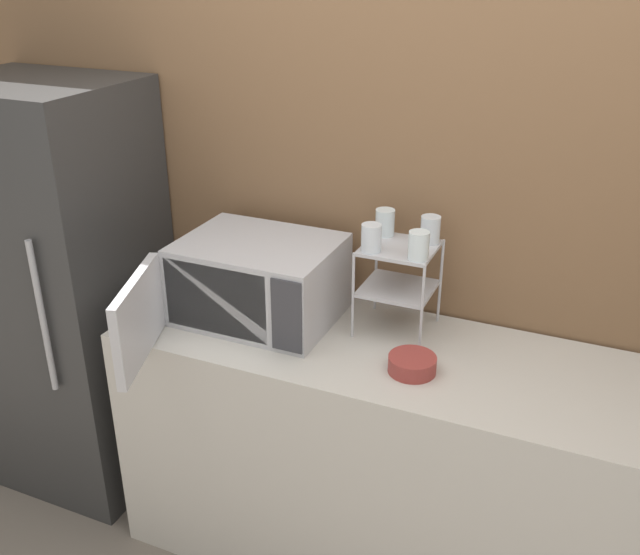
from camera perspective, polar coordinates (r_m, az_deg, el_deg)
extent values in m
cube|color=brown|center=(2.56, 8.89, 4.97)|extent=(8.00, 0.06, 2.60)
cube|color=#B7B2A8|center=(2.67, 5.58, -14.50)|extent=(1.94, 0.62, 0.93)
cube|color=#ADADB2|center=(2.55, -4.84, -0.16)|extent=(0.54, 0.42, 0.29)
cube|color=#B7B2A8|center=(2.42, -8.40, -1.82)|extent=(0.39, 0.01, 0.25)
cube|color=#333338|center=(2.30, -2.70, -3.14)|extent=(0.11, 0.01, 0.26)
cube|color=#ADADB2|center=(2.36, -14.30, -3.19)|extent=(0.17, 0.41, 0.28)
cylinder|color=#B2B2B7|center=(2.40, 2.65, -1.48)|extent=(0.01, 0.01, 0.31)
cylinder|color=#B2B2B7|center=(2.34, 8.16, -2.52)|extent=(0.01, 0.01, 0.31)
cylinder|color=#B2B2B7|center=(2.60, 4.50, 0.60)|extent=(0.01, 0.01, 0.31)
cylinder|color=#B2B2B7|center=(2.54, 9.62, -0.31)|extent=(0.01, 0.01, 0.31)
cube|color=#B2B2B7|center=(2.47, 6.23, -0.88)|extent=(0.24, 0.23, 0.01)
cube|color=#B2B2B7|center=(2.40, 6.40, 2.37)|extent=(0.24, 0.23, 0.01)
cylinder|color=silver|center=(2.34, 4.13, 3.19)|extent=(0.07, 0.07, 0.09)
cylinder|color=silver|center=(2.43, 8.82, 3.82)|extent=(0.07, 0.07, 0.09)
cylinder|color=silver|center=(2.29, 7.90, 2.56)|extent=(0.07, 0.07, 0.09)
cylinder|color=silver|center=(2.48, 5.22, 4.42)|extent=(0.07, 0.07, 0.09)
cylinder|color=maroon|center=(2.30, 7.35, -7.38)|extent=(0.08, 0.08, 0.01)
cylinder|color=maroon|center=(2.29, 7.38, -6.89)|extent=(0.15, 0.15, 0.05)
cube|color=#2D2D2D|center=(3.13, -19.98, -1.13)|extent=(0.73, 0.60, 1.72)
cylinder|color=#99999E|center=(2.76, -21.25, -2.99)|extent=(0.02, 0.02, 0.60)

